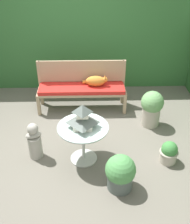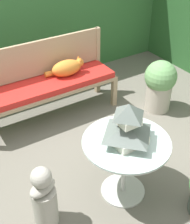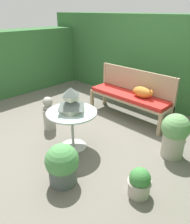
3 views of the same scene
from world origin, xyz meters
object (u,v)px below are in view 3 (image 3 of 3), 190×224
object	(u,v)px
patio_table	(72,119)
potted_plant_patio_mid	(139,182)
potted_plant_bench_right	(62,164)
cat	(142,92)
potted_plant_table_near	(175,134)
pagoda_birdhouse	(71,102)
garden_bust	(49,114)
garden_bench	(129,97)

from	to	relation	value
patio_table	potted_plant_patio_mid	size ratio (longest dim) A/B	2.06
potted_plant_bench_right	potted_plant_patio_mid	distance (m)	0.93
cat	potted_plant_table_near	world-z (taller)	cat
pagoda_birdhouse	garden_bust	xyz separation A→B (m)	(-0.74, 0.08, -0.49)
garden_bust	potted_plant_table_near	distance (m)	2.10
cat	potted_plant_table_near	size ratio (longest dim) A/B	0.72
cat	potted_plant_bench_right	size ratio (longest dim) A/B	0.90
patio_table	garden_bust	bearing A→B (deg)	173.83
garden_bench	potted_plant_bench_right	distance (m)	2.11
garden_bench	potted_plant_bench_right	xyz separation A→B (m)	(0.54, -2.04, -0.15)
potted_plant_table_near	garden_bust	bearing A→B (deg)	-157.47
pagoda_birdhouse	potted_plant_table_near	xyz separation A→B (m)	(1.20, 0.89, -0.41)
garden_bench	garden_bust	distance (m)	1.55
garden_bust	patio_table	bearing A→B (deg)	-26.27
patio_table	potted_plant_bench_right	size ratio (longest dim) A/B	1.40
pagoda_birdhouse	garden_bust	bearing A→B (deg)	173.83
garden_bench	potted_plant_table_near	distance (m)	1.37
garden_bust	potted_plant_table_near	bearing A→B (deg)	2.43
pagoda_birdhouse	potted_plant_table_near	world-z (taller)	pagoda_birdhouse
patio_table	potted_plant_bench_right	distance (m)	0.80
potted_plant_bench_right	potted_plant_table_near	bearing A→B (deg)	64.53
garden_bust	potted_plant_table_near	size ratio (longest dim) A/B	0.92
patio_table	potted_plant_bench_right	xyz separation A→B (m)	(0.50, -0.58, -0.22)
garden_bench	potted_plant_table_near	xyz separation A→B (m)	(1.24, -0.57, -0.05)
patio_table	potted_plant_bench_right	world-z (taller)	patio_table
patio_table	potted_plant_bench_right	bearing A→B (deg)	-49.35
cat	patio_table	bearing A→B (deg)	-97.06
pagoda_birdhouse	garden_bust	distance (m)	0.89
cat	patio_table	world-z (taller)	cat
pagoda_birdhouse	garden_bench	bearing A→B (deg)	91.66
potted_plant_patio_mid	garden_bust	bearing A→B (deg)	175.22
potted_plant_table_near	potted_plant_patio_mid	xyz separation A→B (m)	(0.09, -0.97, -0.19)
potted_plant_bench_right	garden_bench	bearing A→B (deg)	104.86
garden_bench	potted_plant_patio_mid	xyz separation A→B (m)	(1.33, -1.55, -0.24)
cat	potted_plant_patio_mid	xyz separation A→B (m)	(1.06, -1.58, -0.41)
potted_plant_bench_right	patio_table	bearing A→B (deg)	130.65
pagoda_birdhouse	garden_bust	world-z (taller)	pagoda_birdhouse
cat	garden_bench	bearing A→B (deg)	-170.54
garden_bench	cat	size ratio (longest dim) A/B	3.53
cat	pagoda_birdhouse	size ratio (longest dim) A/B	1.29
garden_bust	potted_plant_patio_mid	distance (m)	2.04
garden_bench	garden_bust	xyz separation A→B (m)	(-0.70, -1.38, -0.13)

